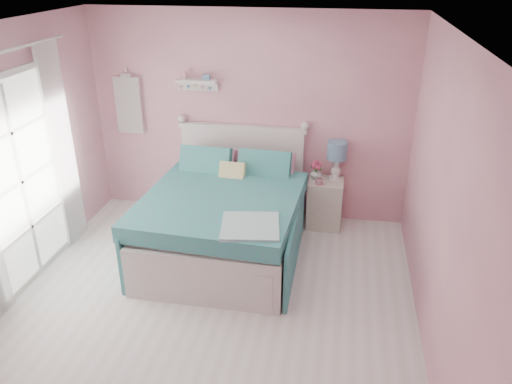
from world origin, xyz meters
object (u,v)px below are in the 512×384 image
(vase, at_px, (316,173))
(teacup, at_px, (320,181))
(bed, at_px, (225,220))
(nightstand, at_px, (325,203))
(table_lamp, at_px, (337,153))

(vase, bearing_deg, teacup, -70.28)
(bed, distance_m, teacup, 1.26)
(nightstand, height_order, table_lamp, table_lamp)
(bed, relative_size, vase, 14.33)
(bed, xyz_separation_m, nightstand, (1.09, 0.82, -0.10))
(vase, bearing_deg, table_lamp, 11.29)
(table_lamp, distance_m, teacup, 0.41)
(bed, height_order, table_lamp, bed)
(nightstand, height_order, teacup, teacup)
(bed, relative_size, nightstand, 3.46)
(nightstand, relative_size, table_lamp, 1.27)
(bed, height_order, nightstand, bed)
(vase, relative_size, teacup, 1.60)
(nightstand, xyz_separation_m, vase, (-0.13, 0.04, 0.38))
(nightstand, distance_m, table_lamp, 0.66)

